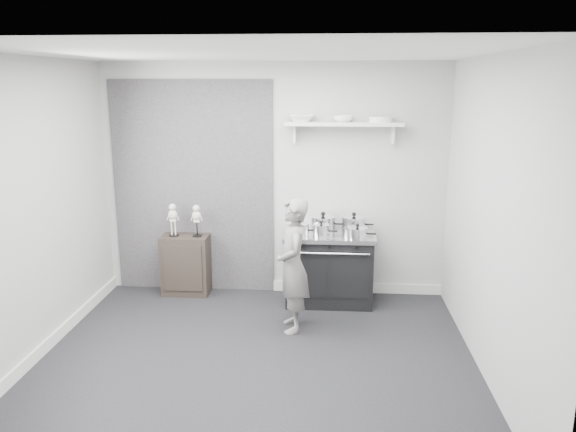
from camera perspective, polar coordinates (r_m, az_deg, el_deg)
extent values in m
plane|color=black|center=(5.28, -3.37, -14.46)|extent=(4.00, 4.00, 0.00)
cube|color=#AAAAA8|center=(6.55, -1.50, 3.62)|extent=(4.00, 0.02, 2.70)
cube|color=#AAAAA8|center=(3.11, -8.06, -7.91)|extent=(4.00, 0.02, 2.70)
cube|color=#AAAAA8|center=(5.44, -24.96, 0.28)|extent=(0.02, 3.60, 2.70)
cube|color=#AAAAA8|center=(4.95, 20.01, -0.47)|extent=(0.02, 3.60, 2.70)
cube|color=silver|center=(4.67, -3.85, 16.23)|extent=(4.00, 3.60, 0.02)
cube|color=black|center=(6.72, -9.60, 2.81)|extent=(1.90, 0.02, 2.50)
cube|color=silver|center=(6.85, 6.97, -7.23)|extent=(2.00, 0.03, 0.12)
cube|color=silver|center=(5.84, -23.51, -12.14)|extent=(0.03, 3.60, 0.12)
cube|color=silver|center=(6.31, 5.69, 9.31)|extent=(1.30, 0.26, 0.04)
cube|color=silver|center=(6.40, 0.67, 8.36)|extent=(0.03, 0.12, 0.20)
cube|color=silver|center=(6.43, 10.61, 8.15)|extent=(0.03, 0.12, 0.20)
cube|color=black|center=(6.45, 4.20, -5.44)|extent=(0.96, 0.58, 0.77)
cube|color=silver|center=(6.33, 4.27, -1.94)|extent=(1.02, 0.61, 0.05)
cube|color=black|center=(6.18, 2.05, -6.10)|extent=(0.40, 0.02, 0.50)
cube|color=black|center=(6.18, 6.36, -6.17)|extent=(0.40, 0.02, 0.50)
cylinder|color=silver|center=(6.06, 4.25, -3.83)|extent=(0.86, 0.02, 0.02)
cylinder|color=black|center=(6.06, 1.53, -3.05)|extent=(0.04, 0.03, 0.04)
cylinder|color=black|center=(6.05, 4.26, -3.10)|extent=(0.04, 0.03, 0.04)
cylinder|color=black|center=(6.06, 6.99, -3.14)|extent=(0.04, 0.03, 0.04)
cube|color=black|center=(6.79, -10.32, -4.90)|extent=(0.55, 0.32, 0.71)
imported|color=slate|center=(5.63, 0.50, -5.05)|extent=(0.41, 0.55, 1.37)
cylinder|color=silver|center=(6.20, 1.23, -1.44)|extent=(0.20, 0.20, 0.12)
cylinder|color=silver|center=(6.18, 1.23, -0.83)|extent=(0.20, 0.20, 0.01)
sphere|color=black|center=(6.17, 1.23, -0.61)|extent=(0.04, 0.04, 0.04)
cylinder|color=black|center=(6.19, 2.50, -1.46)|extent=(0.10, 0.02, 0.02)
cylinder|color=silver|center=(6.43, 3.56, -0.79)|extent=(0.29, 0.29, 0.15)
cylinder|color=silver|center=(6.41, 3.57, -0.08)|extent=(0.30, 0.30, 0.01)
sphere|color=black|center=(6.40, 3.58, 0.21)|extent=(0.05, 0.05, 0.05)
cylinder|color=black|center=(6.43, 5.20, -0.82)|extent=(0.10, 0.02, 0.02)
cylinder|color=silver|center=(6.43, 6.69, -0.83)|extent=(0.27, 0.27, 0.15)
cylinder|color=silver|center=(6.41, 6.71, -0.12)|extent=(0.28, 0.28, 0.01)
sphere|color=black|center=(6.41, 6.72, 0.16)|extent=(0.05, 0.05, 0.05)
cylinder|color=black|center=(6.44, 8.26, -0.86)|extent=(0.10, 0.02, 0.02)
cylinder|color=silver|center=(6.12, 7.05, -1.78)|extent=(0.22, 0.22, 0.11)
cylinder|color=silver|center=(6.11, 7.07, -1.23)|extent=(0.22, 0.22, 0.01)
sphere|color=black|center=(6.10, 7.08, -0.98)|extent=(0.04, 0.04, 0.04)
cylinder|color=black|center=(6.13, 8.44, -1.80)|extent=(0.10, 0.02, 0.02)
cylinder|color=silver|center=(6.17, 3.37, -1.53)|extent=(0.18, 0.18, 0.12)
cylinder|color=silver|center=(6.15, 3.38, -0.92)|extent=(0.18, 0.18, 0.01)
sphere|color=black|center=(6.15, 3.38, -0.70)|extent=(0.03, 0.03, 0.03)
cylinder|color=black|center=(6.17, 4.57, -1.55)|extent=(0.10, 0.02, 0.02)
imported|color=white|center=(6.31, 1.35, 9.90)|extent=(0.31, 0.31, 0.07)
imported|color=white|center=(6.31, 5.61, 9.81)|extent=(0.22, 0.22, 0.07)
cylinder|color=silver|center=(6.33, 9.38, 9.67)|extent=(0.26, 0.26, 0.06)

